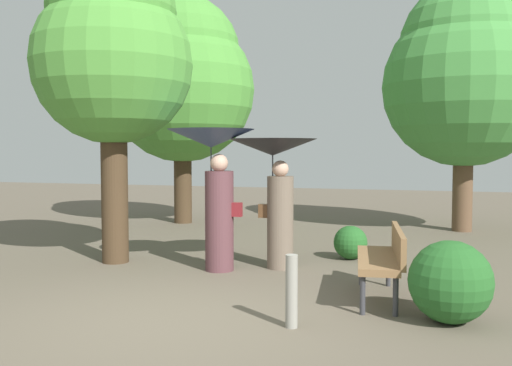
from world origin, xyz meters
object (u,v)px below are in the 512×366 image
(person_left, at_px, (214,169))
(tree_near_left, at_px, (113,48))
(tree_near_right, at_px, (465,73))
(park_bench, at_px, (384,256))
(tree_mid_left, at_px, (182,78))
(person_right, at_px, (275,172))
(path_marker_post, at_px, (292,291))

(person_left, relative_size, tree_near_left, 0.42)
(tree_near_right, bearing_deg, park_bench, -100.81)
(tree_near_left, bearing_deg, tree_mid_left, 101.84)
(person_left, bearing_deg, tree_mid_left, 27.69)
(person_left, bearing_deg, tree_near_left, 85.45)
(tree_near_right, bearing_deg, person_right, -120.55)
(tree_near_left, distance_m, tree_near_right, 7.43)
(tree_mid_left, bearing_deg, path_marker_post, -58.25)
(tree_near_right, bearing_deg, tree_mid_left, -175.66)
(tree_near_right, bearing_deg, tree_near_left, -135.95)
(park_bench, bearing_deg, path_marker_post, -37.44)
(park_bench, distance_m, tree_near_right, 6.91)
(tree_near_left, relative_size, path_marker_post, 6.71)
(path_marker_post, bearing_deg, tree_near_left, 145.10)
(tree_near_left, height_order, tree_near_right, tree_near_right)
(person_left, distance_m, path_marker_post, 3.03)
(person_left, distance_m, park_bench, 2.81)
(park_bench, height_order, tree_near_right, tree_near_right)
(person_left, height_order, park_bench, person_left)
(person_left, distance_m, tree_mid_left, 5.81)
(person_right, bearing_deg, person_left, 115.91)
(path_marker_post, bearing_deg, tree_mid_left, 121.75)
(person_right, bearing_deg, path_marker_post, -163.11)
(person_right, xyz_separation_m, path_marker_post, (0.89, -2.68, -1.06))
(person_left, height_order, tree_mid_left, tree_mid_left)
(park_bench, bearing_deg, person_right, -135.53)
(person_left, relative_size, path_marker_post, 2.83)
(tree_near_left, bearing_deg, person_left, -3.05)
(person_left, xyz_separation_m, park_bench, (2.47, -0.92, -0.96))
(park_bench, distance_m, tree_near_left, 5.10)
(park_bench, relative_size, tree_near_left, 0.32)
(person_right, bearing_deg, tree_mid_left, 36.96)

